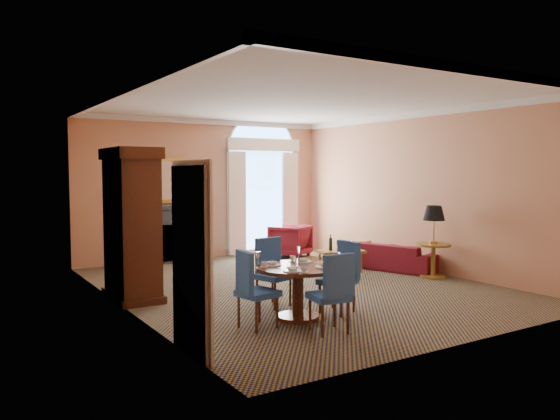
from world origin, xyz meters
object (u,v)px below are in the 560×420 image
armoire (132,227)px  sofa (392,256)px  coffee_table (340,252)px  armchair (290,241)px  dining_table (298,280)px  side_table (434,232)px

armoire → sofa: 5.35m
armoire → coffee_table: size_ratio=2.38×
sofa → armchair: 2.67m
dining_table → side_table: size_ratio=0.86×
armchair → coffee_table: 2.29m
armoire → sofa: armoire is taller
sofa → side_table: (0.05, -1.04, 0.59)m
sofa → armoire: bearing=68.5°
armoire → armchair: size_ratio=2.85×
armoire → dining_table: (1.53, -2.35, -0.60)m
dining_table → armchair: bearing=57.9°
armoire → armchair: 5.05m
sofa → coffee_table: coffee_table is taller
armchair → sofa: bearing=78.4°
armoire → sofa: (5.27, -0.25, -0.87)m
dining_table → armchair: 5.48m
armchair → dining_table: bearing=28.3°
dining_table → armchair: size_ratio=1.39×
side_table → armchair: bearing=103.8°
armoire → coffee_table: armoire is taller
sofa → coffee_table: 1.17m
dining_table → side_table: 3.95m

